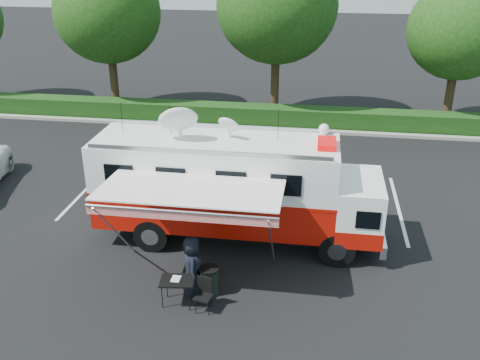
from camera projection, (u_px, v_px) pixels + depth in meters
The scene contains 9 objects.
ground_plane at pixel (238, 239), 17.62m from camera, with size 120.00×120.00×0.00m, color black.
back_border at pixel (299, 26), 27.02m from camera, with size 60.00×6.14×8.87m.
stall_lines at pixel (237, 198), 20.38m from camera, with size 24.12×5.50×0.01m.
command_truck at pixel (235, 187), 16.85m from camera, with size 9.09×2.50×4.37m.
awning at pixel (190, 194), 14.24m from camera, with size 4.96×2.57×3.00m.
person at pixel (193, 293), 14.93m from camera, with size 0.86×0.56×1.76m, color black.
folding_table at pixel (177, 281), 14.19m from camera, with size 0.97×0.74×0.77m.
folding_chair at pixel (204, 291), 14.10m from camera, with size 0.51×0.54×0.91m.
trash_bin at pixel (209, 280), 14.76m from camera, with size 0.55×0.55×0.82m.
Camera 1 is at (2.35, -15.06, 9.04)m, focal length 40.00 mm.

